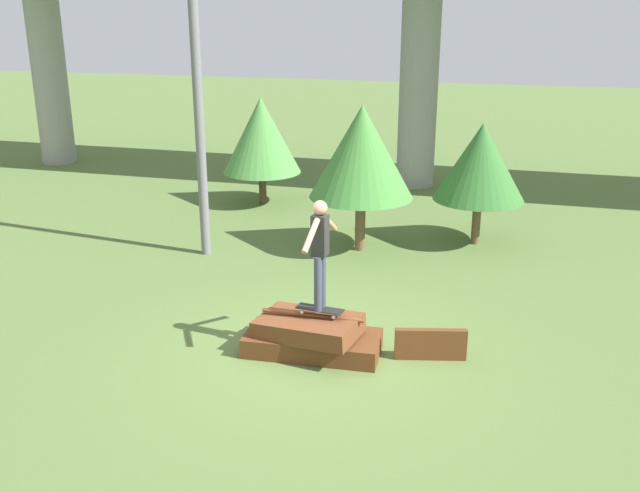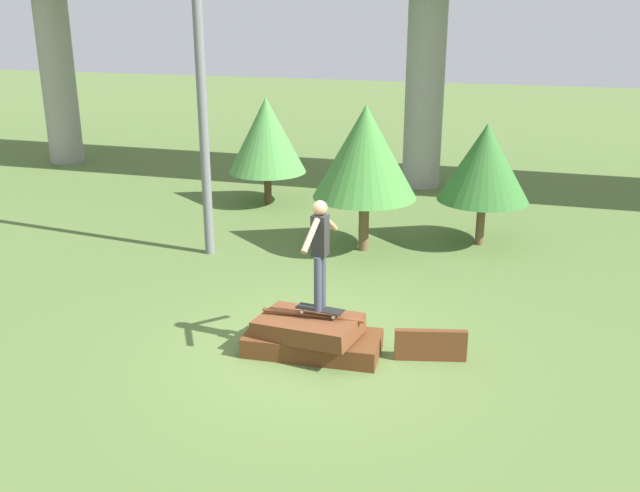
% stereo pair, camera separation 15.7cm
% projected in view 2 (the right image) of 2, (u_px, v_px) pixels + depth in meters
% --- Properties ---
extents(ground_plane, '(80.00, 80.00, 0.00)m').
position_uv_depth(ground_plane, '(313.00, 352.00, 11.08)').
color(ground_plane, '#567038').
extents(scrap_pile, '(2.12, 1.18, 0.65)m').
position_uv_depth(scrap_pile, '(311.00, 336.00, 10.98)').
color(scrap_pile, '#5B3319').
rests_on(scrap_pile, ground_plane).
extents(scrap_plank_loose, '(1.08, 0.36, 0.49)m').
position_uv_depth(scrap_plank_loose, '(431.00, 345.00, 10.76)').
color(scrap_plank_loose, '#5B3319').
rests_on(scrap_plank_loose, ground_plane).
extents(skateboard, '(0.76, 0.30, 0.09)m').
position_uv_depth(skateboard, '(320.00, 309.00, 10.84)').
color(skateboard, black).
rests_on(skateboard, scrap_pile).
extents(skater, '(0.24, 1.26, 1.70)m').
position_uv_depth(skater, '(320.00, 247.00, 10.52)').
color(skater, '#383D4C').
rests_on(skater, skateboard).
extents(utility_pole, '(1.30, 0.20, 8.64)m').
position_uv_depth(utility_pole, '(199.00, 40.00, 14.03)').
color(utility_pole, slate).
rests_on(utility_pole, ground_plane).
extents(tree_behind_left, '(2.00, 2.00, 2.72)m').
position_uv_depth(tree_behind_left, '(485.00, 163.00, 15.42)').
color(tree_behind_left, brown).
rests_on(tree_behind_left, ground_plane).
extents(tree_behind_right, '(2.22, 2.22, 3.16)m').
position_uv_depth(tree_behind_right, '(365.00, 152.00, 14.96)').
color(tree_behind_right, brown).
rests_on(tree_behind_right, ground_plane).
extents(tree_mid_back, '(2.06, 2.06, 2.84)m').
position_uv_depth(tree_mid_back, '(267.00, 135.00, 18.65)').
color(tree_mid_back, '#4C3823').
rests_on(tree_mid_back, ground_plane).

